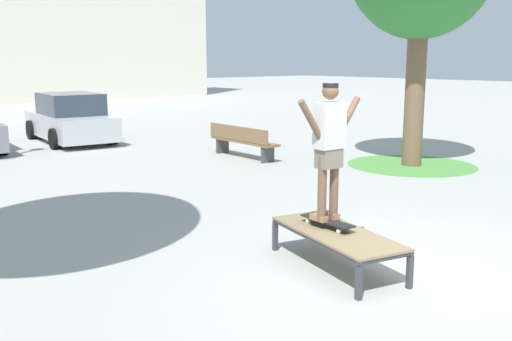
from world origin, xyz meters
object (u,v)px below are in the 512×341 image
skate_box (337,235)px  park_bench (242,141)px  skater (329,142)px  skateboard (327,221)px  car_silver (70,119)px

skate_box → park_bench: park_bench is taller
skate_box → skater: (0.05, 0.21, 1.12)m
skater → park_bench: skater is taller
skateboard → skater: 0.99m
skate_box → park_bench: 8.21m
skater → car_silver: 12.76m
skate_box → skateboard: 0.24m
skateboard → skater: skater is taller
skateboard → skate_box: bearing=-104.1°
skate_box → car_silver: size_ratio=0.46×
skateboard → park_bench: 8.01m
skate_box → car_silver: (2.21, 12.75, 0.28)m
skate_box → skateboard: bearing=75.9°
skater → car_silver: (2.16, 12.55, -0.84)m
skate_box → car_silver: 12.95m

